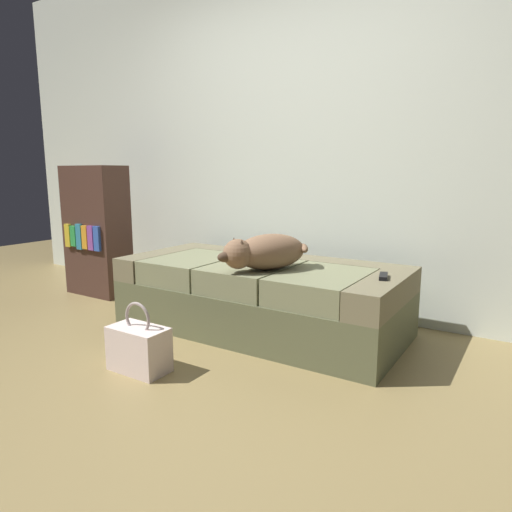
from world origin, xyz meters
name	(u,v)px	position (x,y,z in m)	size (l,w,h in m)	color
ground_plane	(138,394)	(0.00, 0.00, 0.00)	(10.00, 10.00, 0.00)	olive
back_wall	(307,124)	(0.00, 1.77, 1.40)	(6.40, 0.10, 2.80)	silver
couch	(260,296)	(0.00, 1.11, 0.23)	(1.87, 0.86, 0.46)	#5B5E40
dog_tan	(265,252)	(0.15, 0.93, 0.57)	(0.45, 0.60, 0.22)	#836146
tv_remote	(383,276)	(0.83, 1.08, 0.47)	(0.04, 0.15, 0.02)	black
handbag	(139,348)	(-0.19, 0.20, 0.13)	(0.32, 0.18, 0.38)	silver
bookshelf	(97,231)	(-1.68, 1.14, 0.55)	(0.56, 0.30, 1.10)	#472D24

